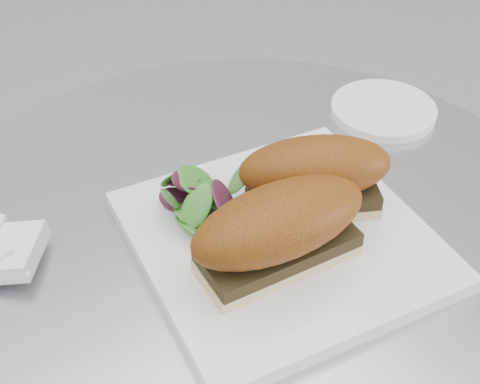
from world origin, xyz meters
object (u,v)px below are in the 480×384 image
(plate, at_px, (281,239))
(sandwich_left, at_px, (279,228))
(saucer, at_px, (383,110))
(sandwich_right, at_px, (315,175))

(plate, distance_m, sandwich_left, 0.06)
(plate, distance_m, saucer, 0.26)
(plate, height_order, sandwich_left, sandwich_left)
(plate, bearing_deg, saucer, 20.70)
(sandwich_right, bearing_deg, saucer, 53.57)
(saucer, bearing_deg, sandwich_left, -156.55)
(sandwich_right, bearing_deg, plate, -138.87)
(plate, relative_size, sandwich_left, 1.48)
(sandwich_left, relative_size, saucer, 1.39)
(sandwich_left, height_order, sandwich_right, same)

